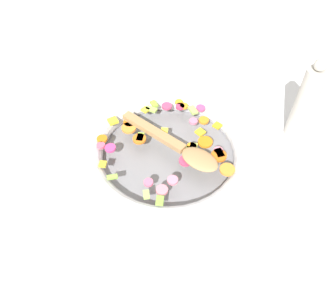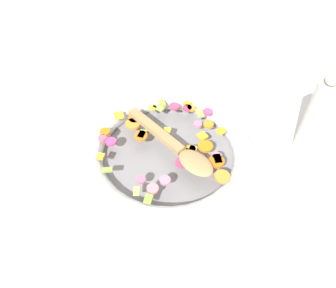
{
  "view_description": "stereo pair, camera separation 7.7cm",
  "coord_description": "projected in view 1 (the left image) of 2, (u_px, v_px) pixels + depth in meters",
  "views": [
    {
      "loc": [
        -0.5,
        -0.1,
        0.62
      ],
      "look_at": [
        0.0,
        0.0,
        0.05
      ],
      "focal_mm": 35.0,
      "sensor_mm": 36.0,
      "label": 1
    },
    {
      "loc": [
        -0.48,
        -0.17,
        0.62
      ],
      "look_at": [
        0.0,
        0.0,
        0.05
      ],
      "focal_mm": 35.0,
      "sensor_mm": 36.0,
      "label": 2
    }
  ],
  "objects": [
    {
      "name": "ground_plane",
      "position": [
        168.0,
        157.0,
        0.81
      ],
      "size": [
        4.0,
        4.0,
        0.0
      ],
      "primitive_type": "plane",
      "color": "silver"
    },
    {
      "name": "skillet",
      "position": [
        168.0,
        152.0,
        0.79
      ],
      "size": [
        0.41,
        0.41,
        0.05
      ],
      "color": "slate",
      "rests_on": "ground_plane"
    },
    {
      "name": "chopped_vegetables",
      "position": [
        171.0,
        139.0,
        0.78
      ],
      "size": [
        0.33,
        0.34,
        0.01
      ],
      "color": "orange",
      "rests_on": "skillet"
    },
    {
      "name": "wooden_spoon",
      "position": [
        178.0,
        146.0,
        0.75
      ],
      "size": [
        0.16,
        0.26,
        0.01
      ],
      "color": "#A87F51",
      "rests_on": "chopped_vegetables"
    },
    {
      "name": "pepper_mill",
      "position": [
        305.0,
        103.0,
        0.79
      ],
      "size": [
        0.05,
        0.05,
        0.23
      ],
      "color": "#B2ADA3",
      "rests_on": "ground_plane"
    }
  ]
}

